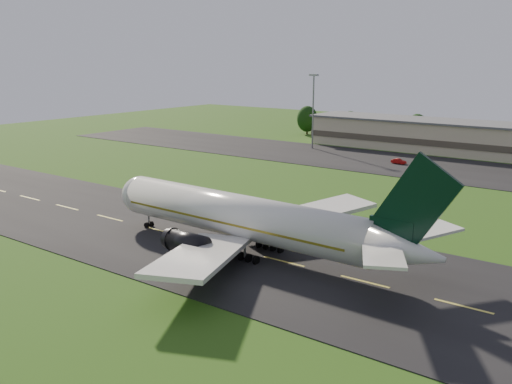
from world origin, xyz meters
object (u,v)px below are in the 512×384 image
Objects in this scene: service_vehicle_a at (424,162)px; light_mast_west at (313,102)px; airliner at (244,218)px; service_vehicle_b at (399,161)px.

light_mast_west is at bearing 166.08° from service_vehicle_a.
airliner is at bearing -64.67° from light_mast_west.
service_vehicle_a is 1.20× the size of service_vehicle_b.
light_mast_west is (-37.88, 80.02, 8.08)m from airliner.
service_vehicle_a is (34.40, -6.74, -11.90)m from light_mast_west.
airliner is at bearing -90.12° from service_vehicle_a.
airliner is at bearing -169.36° from service_vehicle_b.
light_mast_west is 32.40m from service_vehicle_b.
light_mast_west reaches higher than service_vehicle_a.
light_mast_west is 5.68× the size of service_vehicle_b.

